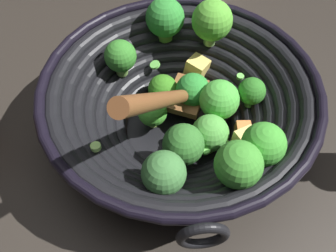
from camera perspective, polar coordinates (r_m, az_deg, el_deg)
name	(u,v)px	position (r m, az deg, el deg)	size (l,w,h in m)	color
ground_plane	(178,132)	(0.55, 1.59, -0.87)	(4.00, 4.00, 0.00)	#28231E
wok	(181,102)	(0.50, 2.04, 3.73)	(0.39, 0.37, 0.25)	black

